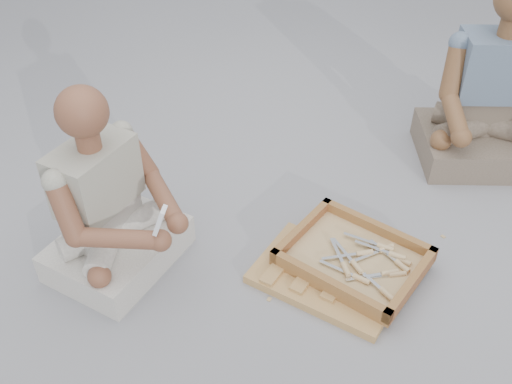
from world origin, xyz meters
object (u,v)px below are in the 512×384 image
(carved_panel, at_px, (327,277))
(companion, at_px, (491,104))
(tool_tray, at_px, (353,258))
(craftsman, at_px, (110,210))

(carved_panel, relative_size, companion, 0.61)
(tool_tray, xyz_separation_m, companion, (0.45, 1.03, 0.25))
(tool_tray, height_order, companion, companion)
(carved_panel, xyz_separation_m, craftsman, (-0.87, -0.18, 0.26))
(tool_tray, bearing_deg, carved_panel, -129.55)
(tool_tray, distance_m, companion, 1.15)
(tool_tray, relative_size, craftsman, 0.79)
(tool_tray, relative_size, companion, 0.68)
(carved_panel, xyz_separation_m, tool_tray, (0.08, 0.10, 0.04))
(carved_panel, relative_size, tool_tray, 0.89)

